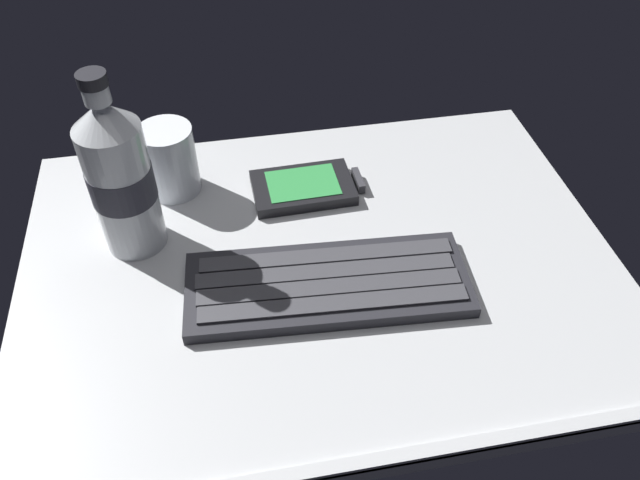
% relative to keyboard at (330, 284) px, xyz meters
% --- Properties ---
extents(ground_plane, '(0.64, 0.48, 0.03)m').
position_rel_keyboard_xyz_m(ground_plane, '(-0.00, 0.04, -0.02)').
color(ground_plane, '#B7BABC').
extents(keyboard, '(0.30, 0.13, 0.02)m').
position_rel_keyboard_xyz_m(keyboard, '(0.00, 0.00, 0.00)').
color(keyboard, '#232328').
rests_on(keyboard, ground_plane).
extents(handheld_device, '(0.13, 0.08, 0.02)m').
position_rel_keyboard_xyz_m(handheld_device, '(0.00, 0.16, -0.00)').
color(handheld_device, black).
rests_on(handheld_device, ground_plane).
extents(juice_cup, '(0.06, 0.06, 0.09)m').
position_rel_keyboard_xyz_m(juice_cup, '(-0.16, 0.19, 0.03)').
color(juice_cup, silver).
rests_on(juice_cup, ground_plane).
extents(water_bottle, '(0.07, 0.07, 0.21)m').
position_rel_keyboard_xyz_m(water_bottle, '(-0.20, 0.11, 0.08)').
color(water_bottle, silver).
rests_on(water_bottle, ground_plane).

